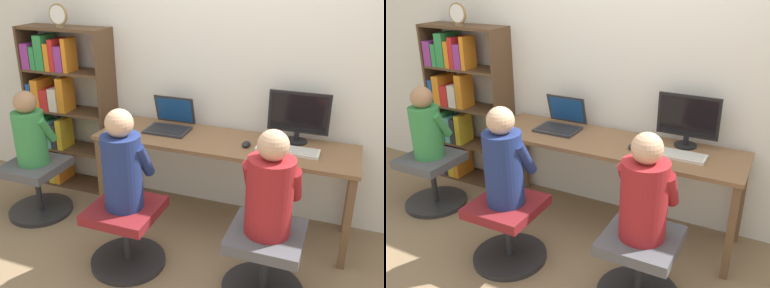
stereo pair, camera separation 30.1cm
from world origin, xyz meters
TOP-DOWN VIEW (x-y plane):
  - ground_plane at (0.00, 0.00)m, footprint 14.00×14.00m
  - wall_back at (0.00, 0.63)m, footprint 10.00×0.05m
  - desk at (0.00, 0.28)m, footprint 2.00×0.56m
  - desktop_monitor at (0.52, 0.45)m, footprint 0.45×0.17m
  - laptop at (-0.48, 0.36)m, footprint 0.34×0.32m
  - keyboard at (0.49, 0.24)m, footprint 0.45×0.15m
  - computer_mouse_by_keyboard at (0.19, 0.23)m, footprint 0.06×0.10m
  - office_chair_left at (0.50, -0.41)m, footprint 0.53×0.53m
  - office_chair_right at (-0.46, -0.45)m, footprint 0.53×0.53m
  - person_at_monitor at (0.50, -0.40)m, footprint 0.35×0.32m
  - person_at_laptop at (-0.46, -0.44)m, footprint 0.32×0.31m
  - bookshelf at (-1.62, 0.44)m, footprint 0.82×0.28m
  - desk_clock at (-1.47, 0.37)m, footprint 0.17×0.03m
  - office_chair_side at (-1.51, -0.11)m, footprint 0.53×0.53m
  - person_near_shelf at (-1.51, -0.11)m, footprint 0.31×0.28m

SIDE VIEW (x-z plane):
  - ground_plane at x=0.00m, z-range 0.00..0.00m
  - office_chair_left at x=0.50m, z-range 0.03..0.49m
  - office_chair_right at x=-0.46m, z-range 0.03..0.49m
  - office_chair_side at x=-1.51m, z-range 0.03..0.49m
  - desk at x=0.00m, z-range 0.29..1.03m
  - person_near_shelf at x=-1.51m, z-range 0.43..1.05m
  - keyboard at x=0.49m, z-range 0.74..0.76m
  - computer_mouse_by_keyboard at x=0.19m, z-range 0.74..0.77m
  - person_at_monitor at x=0.50m, z-range 0.43..1.09m
  - person_at_laptop at x=-0.46m, z-range 0.43..1.12m
  - bookshelf at x=-1.62m, z-range 0.03..1.53m
  - laptop at x=-0.48m, z-range 0.66..0.92m
  - desktop_monitor at x=0.52m, z-range 0.75..1.14m
  - wall_back at x=0.00m, z-range 0.00..2.60m
  - desk_clock at x=-1.47m, z-range 1.51..1.70m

